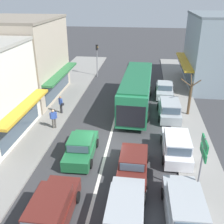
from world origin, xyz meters
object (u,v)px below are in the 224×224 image
sedan_behind_bus_mid (81,148)px  directional_road_sign (203,153)px  parked_sedan_kerb_rear (164,90)px  pedestrian_with_handbag_near (61,104)px  sedan_queue_far_back (133,164)px  parked_wagon_kerb_third (169,109)px  pedestrian_browsing_midblock (54,118)px  wagon_queue_gap_filler (51,210)px  parked_wagon_kerb_front (185,209)px  wagon_adjacent_lane_trail (125,212)px  street_tree_right (190,97)px  city_bus (136,89)px  parked_wagon_kerb_second (176,146)px  traffic_light_downstreet (97,55)px

sedan_behind_bus_mid → directional_road_sign: (7.23, -2.79, 2.04)m
parked_sedan_kerb_rear → pedestrian_with_handbag_near: (-9.59, -6.05, 0.40)m
sedan_queue_far_back → parked_sedan_kerb_rear: (2.62, 13.84, 0.00)m
parked_wagon_kerb_third → pedestrian_browsing_midblock: (-9.43, -3.64, 0.32)m
wagon_queue_gap_filler → pedestrian_with_handbag_near: pedestrian_with_handbag_near is taller
pedestrian_with_handbag_near → parked_sedan_kerb_rear: bearing=32.3°
parked_wagon_kerb_front → parked_wagon_kerb_third: (0.07, 11.91, 0.00)m
parked_wagon_kerb_third → pedestrian_with_handbag_near: size_ratio=2.78×
wagon_adjacent_lane_trail → directional_road_sign: directional_road_sign is taller
sedan_behind_bus_mid → parked_wagon_kerb_third: size_ratio=0.94×
wagon_queue_gap_filler → street_tree_right: street_tree_right is taller
city_bus → sedan_queue_far_back: bearing=-88.4°
wagon_adjacent_lane_trail → parked_wagon_kerb_front: size_ratio=0.99×
sedan_behind_bus_mid → pedestrian_browsing_midblock: (-3.09, 3.46, 0.40)m
wagon_adjacent_lane_trail → pedestrian_with_handbag_near: (-6.82, 11.71, 0.32)m
sedan_behind_bus_mid → wagon_adjacent_lane_trail: bearing=-57.3°
sedan_behind_bus_mid → city_bus: bearing=69.6°
sedan_queue_far_back → pedestrian_browsing_midblock: size_ratio=2.59×
city_bus → parked_wagon_kerb_front: bearing=-77.7°
city_bus → parked_wagon_kerb_front: size_ratio=2.40×
wagon_adjacent_lane_trail → pedestrian_browsing_midblock: bearing=126.5°
sedan_queue_far_back → parked_wagon_kerb_second: (2.82, 2.41, 0.08)m
city_bus → parked_sedan_kerb_rear: size_ratio=2.57×
directional_road_sign → pedestrian_browsing_midblock: size_ratio=2.21×
pedestrian_with_handbag_near → sedan_behind_bus_mid: bearing=-62.0°
sedan_queue_far_back → parked_wagon_kerb_second: size_ratio=0.94×
wagon_queue_gap_filler → parked_sedan_kerb_rear: 19.17m
parked_wagon_kerb_second → wagon_adjacent_lane_trail: bearing=-115.1°
parked_wagon_kerb_second → pedestrian_browsing_midblock: (-9.49, 2.48, 0.32)m
pedestrian_browsing_midblock → parked_sedan_kerb_rear: bearing=43.9°
wagon_adjacent_lane_trail → pedestrian_with_handbag_near: pedestrian_with_handbag_near is taller
parked_wagon_kerb_second → pedestrian_with_handbag_near: 11.17m
pedestrian_with_handbag_near → sedan_queue_far_back: bearing=-48.2°
sedan_behind_bus_mid → directional_road_sign: size_ratio=1.18×
wagon_adjacent_lane_trail → sedan_behind_bus_mid: wagon_adjacent_lane_trail is taller
street_tree_right → wagon_adjacent_lane_trail: bearing=-109.7°
traffic_light_downstreet → pedestrian_with_handbag_near: size_ratio=2.58×
parked_wagon_kerb_second → directional_road_sign: size_ratio=1.25×
directional_road_sign → parked_wagon_kerb_front: bearing=-115.2°
parked_wagon_kerb_second → pedestrian_with_handbag_near: pedestrian_with_handbag_near is taller
wagon_queue_gap_filler → sedan_behind_bus_mid: wagon_queue_gap_filler is taller
parked_wagon_kerb_third → pedestrian_with_handbag_near: 9.76m
sedan_queue_far_back → street_tree_right: 10.19m
street_tree_right → pedestrian_with_handbag_near: size_ratio=2.24×
city_bus → street_tree_right: (4.78, -1.19, -0.14)m
parked_sedan_kerb_rear → parked_wagon_kerb_second: bearing=-89.0°
parked_sedan_kerb_rear → traffic_light_downstreet: traffic_light_downstreet is taller
parked_sedan_kerb_rear → street_tree_right: size_ratio=1.17×
wagon_adjacent_lane_trail → sedan_queue_far_back: wagon_adjacent_lane_trail is taller
wagon_queue_gap_filler → parked_wagon_kerb_third: (6.43, 12.80, 0.00)m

